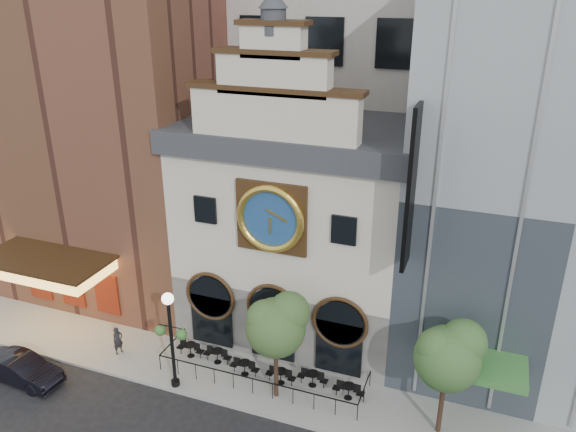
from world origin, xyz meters
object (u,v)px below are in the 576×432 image
Objects in this scene: bistro_1 at (217,355)px; car_left at (22,369)px; bistro_4 at (313,378)px; pedestrian at (118,340)px; lamppost at (171,330)px; bistro_3 at (281,376)px; bistro_2 at (245,367)px; bistro_0 at (190,349)px; bistro_5 at (348,390)px; tree_right at (449,354)px; tree_left at (277,323)px.

car_left is (-8.75, -4.68, 0.11)m from bistro_1.
bistro_1 is 5.35m from bistro_4.
lamppost reaches higher than pedestrian.
bistro_3 is at bearing -5.78° from bistro_1.
bistro_2 and bistro_3 have the same top height.
bistro_0 is at bearing 176.16° from bistro_3.
bistro_5 is (3.51, 0.12, 0.00)m from bistro_3.
tree_right is (9.94, -0.50, 3.75)m from bistro_2.
car_left reaches higher than bistro_2.
tree_left is at bearing -12.63° from bistro_0.
bistro_5 is (7.28, -0.27, 0.00)m from bistro_1.
tree_left is (12.70, 3.41, 3.60)m from car_left.
bistro_3 is at bearing -178.11° from bistro_5.
tree_right is at bearing -67.38° from pedestrian.
bistro_3 and bistro_4 have the same top height.
bistro_3 is 3.51m from bistro_5.
tree_left is at bearing -137.62° from bistro_4.
bistro_1 is 1.00× the size of bistro_3.
pedestrian is (3.28, 3.56, 0.23)m from car_left.
bistro_0 and bistro_3 have the same top height.
bistro_1 is at bearing 162.20° from tree_left.
tree_left reaches higher than bistro_5.
bistro_2 is at bearing 177.13° from tree_right.
bistro_3 is 0.98× the size of pedestrian.
bistro_5 is at bearing 16.78° from tree_left.
bistro_2 is 0.28× the size of tree_left.
bistro_4 is 0.36× the size of car_left.
pedestrian reaches higher than bistro_3.
lamppost is (0.47, -2.37, 2.84)m from bistro_0.
bistro_1 is 0.27× the size of tree_right.
car_left is at bearing -164.60° from bistro_5.
bistro_1 is 5.59m from pedestrian.
lamppost is 5.30m from tree_left.
bistro_0 is 8.51m from car_left.
car_left is at bearing -169.53° from tree_right.
pedestrian reaches higher than bistro_0.
bistro_3 is (5.40, -0.36, 0.00)m from bistro_0.
bistro_1 is at bearing 177.90° from bistro_5.
bistro_1 is at bearing 0.68° from bistro_0.
tree_right is at bearing -3.73° from bistro_3.
bistro_3 is at bearing -3.84° from bistro_0.
pedestrian reaches higher than bistro_1.
lamppost is at bearing -69.80° from car_left.
car_left is 8.39m from lamppost.
tree_right is at bearing -2.87° from bistro_2.
bistro_1 is 12.34m from tree_right.
tree_left is (2.17, -0.87, 3.71)m from bistro_2.
tree_right is at bearing 2.72° from tree_left.
bistro_2 is 1.00× the size of bistro_5.
tree_right is (12.87, 1.49, 0.91)m from lamppost.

